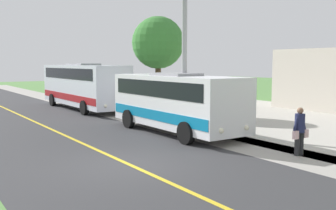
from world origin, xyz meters
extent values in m
plane|color=#548442|center=(0.00, 0.00, 0.00)|extent=(120.00, 120.00, 0.00)
cube|color=#333335|center=(0.00, 0.00, 0.00)|extent=(8.00, 100.00, 0.01)
cube|color=#9E9991|center=(-5.20, 0.00, 0.00)|extent=(2.40, 100.00, 0.01)
cube|color=gold|center=(0.00, 0.00, 0.01)|extent=(0.16, 100.00, 0.00)
cube|color=white|center=(-4.46, -3.83, 1.48)|extent=(2.33, 7.63, 2.25)
cube|color=#0C72A5|center=(-4.46, -3.83, 0.90)|extent=(2.37, 7.47, 0.44)
cube|color=black|center=(-4.46, -3.83, 2.05)|extent=(2.37, 6.86, 0.70)
cube|color=gray|center=(-4.46, -3.83, 2.66)|extent=(1.40, 2.29, 0.12)
cylinder|color=black|center=(-5.63, -1.47, 0.45)|extent=(0.25, 0.90, 0.90)
cylinder|color=black|center=(-3.30, -1.47, 0.45)|extent=(0.25, 0.90, 0.90)
cylinder|color=black|center=(-5.63, -6.20, 0.45)|extent=(0.25, 0.90, 0.90)
cylinder|color=black|center=(-3.30, -6.20, 0.45)|extent=(0.25, 0.90, 0.90)
sphere|color=#F2EACC|center=(-5.11, 0.00, 0.70)|extent=(0.20, 0.20, 0.20)
sphere|color=#F2EACC|center=(-3.82, 0.00, 0.70)|extent=(0.20, 0.20, 0.20)
cube|color=silver|center=(-4.49, -15.07, 1.68)|extent=(2.38, 10.04, 2.67)
cube|color=maroon|center=(-4.49, -15.07, 0.90)|extent=(2.42, 9.84, 0.44)
cube|color=black|center=(-4.49, -15.07, 2.47)|extent=(2.42, 9.03, 0.70)
cube|color=gray|center=(-4.49, -15.07, 3.08)|extent=(1.43, 3.01, 0.12)
cylinder|color=black|center=(-5.68, -11.96, 0.45)|extent=(0.25, 0.90, 0.90)
cylinder|color=black|center=(-3.30, -11.96, 0.45)|extent=(0.25, 0.90, 0.90)
cylinder|color=black|center=(-5.68, -18.18, 0.45)|extent=(0.25, 0.90, 0.90)
cylinder|color=black|center=(-3.30, -18.18, 0.45)|extent=(0.25, 0.90, 0.90)
sphere|color=#F2EACC|center=(-5.15, -10.03, 0.70)|extent=(0.20, 0.20, 0.20)
sphere|color=#F2EACC|center=(-3.84, -10.03, 0.70)|extent=(0.20, 0.20, 0.20)
cylinder|color=#262628|center=(-5.56, 2.16, 0.40)|extent=(0.18, 0.18, 0.80)
cylinder|color=#262628|center=(-5.36, 2.16, 0.40)|extent=(0.18, 0.18, 0.80)
cylinder|color=#1E2347|center=(-5.46, 2.16, 1.12)|extent=(0.34, 0.34, 0.64)
sphere|color=#8C664C|center=(-5.46, 2.16, 1.55)|extent=(0.22, 0.22, 0.22)
cylinder|color=#1E2347|center=(-5.64, 2.16, 1.16)|extent=(0.27, 0.10, 0.58)
cube|color=beige|center=(-5.72, 2.21, 0.74)|extent=(0.20, 0.12, 0.28)
cylinder|color=#1E2347|center=(-5.28, 2.16, 1.16)|extent=(0.27, 0.10, 0.58)
cube|color=beige|center=(-5.20, 2.21, 0.74)|extent=(0.20, 0.12, 0.28)
cylinder|color=#9E9EA3|center=(-5.00, -3.92, 4.36)|extent=(0.24, 0.24, 8.71)
cylinder|color=#4C3826|center=(-7.40, -9.98, 1.61)|extent=(0.36, 0.36, 3.22)
sphere|color=#387A33|center=(-7.40, -9.98, 4.42)|extent=(3.22, 3.22, 3.22)
camera|label=1|loc=(5.64, 10.69, 3.16)|focal=41.99mm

